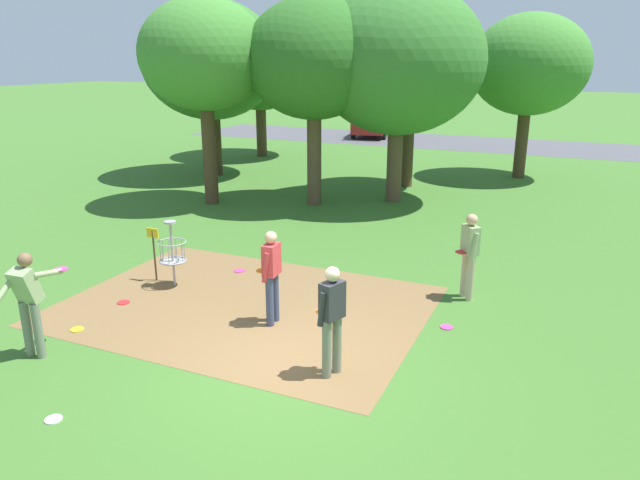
% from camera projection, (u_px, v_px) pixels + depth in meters
% --- Properties ---
extents(ground_plane, '(160.00, 160.00, 0.00)m').
position_uv_depth(ground_plane, '(288.00, 369.00, 8.97)').
color(ground_plane, '#3D6B28').
extents(dirt_tee_pad, '(6.74, 4.94, 0.01)m').
position_uv_depth(dirt_tee_pad, '(245.00, 305.00, 11.24)').
color(dirt_tee_pad, brown).
rests_on(dirt_tee_pad, ground).
extents(disc_golf_basket, '(0.98, 0.58, 1.39)m').
position_uv_depth(disc_golf_basket, '(170.00, 251.00, 12.02)').
color(disc_golf_basket, '#9E9EA3').
rests_on(disc_golf_basket, ground).
extents(player_foreground_watching, '(0.45, 0.47, 1.71)m').
position_uv_depth(player_foreground_watching, '(469.00, 251.00, 11.31)').
color(player_foreground_watching, tan).
rests_on(player_foreground_watching, ground).
extents(player_throwing, '(0.44, 0.50, 1.71)m').
position_uv_depth(player_throwing, '(332.00, 315.00, 8.54)').
color(player_throwing, slate).
rests_on(player_throwing, ground).
extents(player_waiting_left, '(0.41, 0.48, 1.71)m').
position_uv_depth(player_waiting_left, '(272.00, 272.00, 10.23)').
color(player_waiting_left, '#384260').
rests_on(player_waiting_left, ground).
extents(player_waiting_right, '(0.44, 1.13, 1.71)m').
position_uv_depth(player_waiting_right, '(29.00, 298.00, 9.08)').
color(player_waiting_right, slate).
rests_on(player_waiting_right, ground).
extents(frisbee_mid_grass, '(0.24, 0.24, 0.02)m').
position_uv_depth(frisbee_mid_grass, '(240.00, 271.00, 13.03)').
color(frisbee_mid_grass, '#E53D99').
rests_on(frisbee_mid_grass, ground).
extents(frisbee_far_left, '(0.23, 0.23, 0.02)m').
position_uv_depth(frisbee_far_left, '(77.00, 329.00, 10.24)').
color(frisbee_far_left, gold).
rests_on(frisbee_far_left, ground).
extents(frisbee_far_right, '(0.24, 0.24, 0.02)m').
position_uv_depth(frisbee_far_right, '(124.00, 302.00, 11.36)').
color(frisbee_far_right, red).
rests_on(frisbee_far_right, ground).
extents(frisbee_scattered_a, '(0.22, 0.22, 0.02)m').
position_uv_depth(frisbee_scattered_a, '(447.00, 327.00, 10.33)').
color(frisbee_scattered_a, '#E53D99').
rests_on(frisbee_scattered_a, ground).
extents(frisbee_scattered_b, '(0.22, 0.22, 0.02)m').
position_uv_depth(frisbee_scattered_b, '(53.00, 419.00, 7.71)').
color(frisbee_scattered_b, white).
rests_on(frisbee_scattered_b, ground).
extents(tree_near_right, '(3.48, 3.48, 5.80)m').
position_uv_depth(tree_near_right, '(411.00, 64.00, 20.25)').
color(tree_near_right, '#4C3823').
rests_on(tree_near_right, ground).
extents(tree_mid_left, '(4.85, 4.85, 6.26)m').
position_uv_depth(tree_mid_left, '(259.00, 64.00, 26.72)').
color(tree_mid_left, '#4C3823').
rests_on(tree_mid_left, ground).
extents(tree_mid_center, '(4.35, 4.35, 6.09)m').
position_uv_depth(tree_mid_center, '(529.00, 65.00, 21.79)').
color(tree_mid_center, '#4C3823').
rests_on(tree_mid_center, ground).
extents(tree_mid_right, '(3.92, 3.92, 6.26)m').
position_uv_depth(tree_mid_right, '(204.00, 56.00, 17.69)').
color(tree_mid_right, '#4C3823').
rests_on(tree_mid_right, ground).
extents(tree_far_left, '(5.24, 5.24, 6.63)m').
position_uv_depth(tree_far_left, '(211.00, 60.00, 22.25)').
color(tree_far_left, '#422D1E').
rests_on(tree_far_left, ground).
extents(tree_far_center, '(4.22, 4.22, 6.26)m').
position_uv_depth(tree_far_center, '(314.00, 60.00, 17.64)').
color(tree_far_center, brown).
rests_on(tree_far_center, ground).
extents(tree_far_right, '(5.31, 5.31, 6.68)m').
position_uv_depth(tree_far_right, '(398.00, 61.00, 18.00)').
color(tree_far_right, brown).
rests_on(tree_far_right, ground).
extents(parking_lot_strip, '(36.00, 6.00, 0.01)m').
position_uv_depth(parking_lot_strip, '(504.00, 145.00, 31.30)').
color(parking_lot_strip, '#4C4C51').
rests_on(parking_lot_strip, ground).
extents(parked_car_leftmost, '(2.45, 4.43, 1.84)m').
position_uv_depth(parked_car_leftmost, '(373.00, 120.00, 34.53)').
color(parked_car_leftmost, maroon).
rests_on(parked_car_leftmost, ground).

